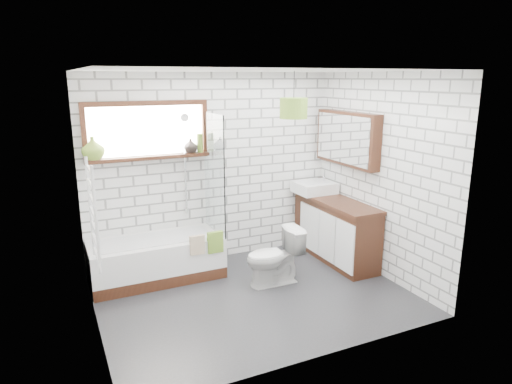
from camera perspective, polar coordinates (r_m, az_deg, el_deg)
name	(u,v)px	position (r m, az deg, el deg)	size (l,w,h in m)	color
floor	(255,297)	(5.35, -0.15, -12.94)	(3.40, 2.60, 0.01)	#242427
ceiling	(255,70)	(4.77, -0.17, 15.02)	(3.40, 2.60, 0.01)	white
wall_back	(213,169)	(6.09, -5.34, 2.89)	(3.40, 0.01, 2.50)	white
wall_front	(321,225)	(3.81, 8.15, -4.08)	(3.40, 0.01, 2.50)	white
wall_left	(88,209)	(4.49, -20.30, -2.02)	(0.01, 2.60, 2.50)	white
wall_right	(380,176)	(5.82, 15.26, 1.92)	(0.01, 2.60, 2.50)	white
window	(148,131)	(5.74, -13.39, 7.44)	(1.52, 0.16, 0.68)	black
towel_radiator	(93,214)	(4.51, -19.68, -2.57)	(0.06, 0.52, 1.00)	white
mirror_cabinet	(347,138)	(6.16, 11.30, 6.58)	(0.16, 1.20, 0.70)	black
shower_riser	(185,164)	(5.91, -8.87, 3.42)	(0.02, 0.02, 1.30)	silver
bathtub	(157,259)	(5.81, -12.31, -8.18)	(1.59, 0.70, 0.51)	white
shower_screen	(214,174)	(5.72, -5.27, 2.30)	(0.02, 0.72, 1.50)	white
towel_green	(215,242)	(5.57, -5.12, -6.26)	(0.19, 0.05, 0.26)	olive
towel_beige	(197,245)	(5.51, -7.37, -6.59)	(0.18, 0.05, 0.24)	tan
vanity	(335,230)	(6.31, 9.88, -4.66)	(0.47, 1.47, 0.84)	black
basin	(314,187)	(6.51, 7.30, 0.58)	(0.53, 0.46, 0.15)	white
tap	(324,182)	(6.59, 8.50, 1.21)	(0.03, 0.03, 0.17)	silver
toilet	(274,257)	(5.52, 2.27, -8.10)	(0.68, 0.39, 0.69)	white
vase_olive	(93,150)	(5.64, -19.71, 4.99)	(0.26, 0.26, 0.27)	olive
vase_dark	(191,147)	(5.87, -8.16, 5.56)	(0.18, 0.18, 0.18)	black
bottle	(200,145)	(5.90, -7.00, 5.90)	(0.07, 0.07, 0.23)	olive
pendant	(294,108)	(5.15, 4.72, 10.40)	(0.31, 0.31, 0.23)	olive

